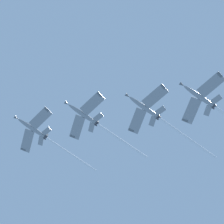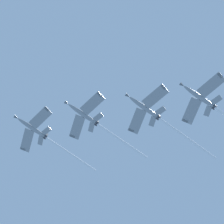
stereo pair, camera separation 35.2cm
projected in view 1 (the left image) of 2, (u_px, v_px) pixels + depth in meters
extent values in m
ellipsoid|color=gray|center=(32.00, 128.00, 159.40)|extent=(3.51, 12.07, 4.23)
cone|color=#595E60|center=(17.00, 118.00, 159.45)|extent=(1.48, 2.01, 1.55)
ellipsoid|color=black|center=(28.00, 125.00, 159.97)|extent=(1.46, 3.06, 1.55)
cube|color=gray|center=(41.00, 118.00, 157.35)|extent=(9.26, 4.27, 1.07)
cube|color=#595E60|center=(47.00, 110.00, 155.95)|extent=(0.84, 1.83, 0.55)
cube|color=gray|center=(27.00, 141.00, 161.25)|extent=(9.67, 6.81, 1.07)
cube|color=#595E60|center=(23.00, 150.00, 162.87)|extent=(1.34, 1.91, 0.55)
cube|color=gray|center=(47.00, 131.00, 158.52)|extent=(3.83, 2.31, 0.59)
cube|color=gray|center=(41.00, 141.00, 160.20)|extent=(4.02, 3.24, 0.59)
cube|color=#595E60|center=(45.00, 134.00, 160.67)|extent=(0.66, 3.00, 3.30)
cylinder|color=#38383D|center=(46.00, 136.00, 159.10)|extent=(0.98, 1.28, 1.02)
cylinder|color=#38383D|center=(45.00, 138.00, 159.43)|extent=(0.98, 1.28, 1.02)
cylinder|color=white|center=(71.00, 154.00, 159.18)|extent=(4.09, 20.85, 5.91)
ellipsoid|color=gray|center=(83.00, 114.00, 154.06)|extent=(3.43, 12.07, 4.30)
cone|color=#595E60|center=(67.00, 103.00, 154.13)|extent=(1.47, 2.01, 1.56)
ellipsoid|color=black|center=(78.00, 110.00, 154.64)|extent=(1.44, 3.05, 1.57)
cube|color=gray|center=(92.00, 104.00, 152.02)|extent=(9.28, 4.33, 1.09)
cube|color=#595E60|center=(99.00, 95.00, 150.62)|extent=(0.86, 1.83, 0.56)
cube|color=gray|center=(77.00, 127.00, 155.90)|extent=(9.67, 6.76, 1.09)
cube|color=#595E60|center=(72.00, 136.00, 157.51)|extent=(1.33, 1.91, 0.56)
cube|color=gray|center=(98.00, 117.00, 153.17)|extent=(3.84, 2.33, 0.60)
cube|color=gray|center=(92.00, 127.00, 154.84)|extent=(4.02, 3.22, 0.60)
cube|color=#595E60|center=(95.00, 121.00, 155.31)|extent=(0.64, 3.01, 3.31)
cylinder|color=#38383D|center=(97.00, 123.00, 153.74)|extent=(0.97, 1.28, 1.02)
cylinder|color=#38383D|center=(96.00, 125.00, 154.07)|extent=(0.97, 1.28, 1.02)
cylinder|color=white|center=(122.00, 141.00, 153.79)|extent=(4.01, 20.29, 6.02)
ellipsoid|color=gray|center=(144.00, 107.00, 147.69)|extent=(3.18, 12.06, 4.36)
cone|color=#595E60|center=(128.00, 96.00, 147.75)|extent=(1.44, 2.00, 1.57)
ellipsoid|color=black|center=(139.00, 103.00, 148.27)|extent=(1.38, 3.04, 1.58)
cube|color=gray|center=(155.00, 96.00, 145.67)|extent=(9.33, 4.50, 1.11)
cube|color=#595E60|center=(163.00, 87.00, 144.30)|extent=(0.89, 1.84, 0.57)
cube|color=gray|center=(137.00, 121.00, 149.51)|extent=(9.67, 6.61, 1.11)
cube|color=#595E60|center=(131.00, 130.00, 151.10)|extent=(1.30, 1.90, 0.57)
cube|color=gray|center=(160.00, 111.00, 146.82)|extent=(3.86, 2.40, 0.61)
cube|color=gray|center=(153.00, 121.00, 148.47)|extent=(4.02, 3.17, 0.61)
cube|color=#595E60|center=(156.00, 114.00, 148.95)|extent=(0.58, 3.03, 3.32)
cylinder|color=#38383D|center=(159.00, 116.00, 147.38)|extent=(0.95, 1.27, 1.03)
cylinder|color=#38383D|center=(158.00, 118.00, 147.71)|extent=(0.95, 1.27, 1.03)
cylinder|color=white|center=(187.00, 138.00, 147.45)|extent=(3.87, 22.45, 6.70)
ellipsoid|color=gray|center=(199.00, 96.00, 143.38)|extent=(3.36, 12.04, 4.45)
cone|color=#595E60|center=(182.00, 85.00, 143.53)|extent=(1.46, 2.02, 1.58)
ellipsoid|color=black|center=(194.00, 92.00, 143.98)|extent=(1.43, 3.05, 1.60)
cube|color=gray|center=(211.00, 85.00, 141.34)|extent=(9.29, 4.36, 1.14)
cube|color=#595E60|center=(220.00, 75.00, 139.95)|extent=(0.86, 1.83, 0.59)
cube|color=gray|center=(192.00, 111.00, 145.20)|extent=(9.66, 6.71, 1.14)
cube|color=#595E60|center=(185.00, 121.00, 146.81)|extent=(1.32, 1.90, 0.59)
cube|color=gray|center=(216.00, 100.00, 142.44)|extent=(3.84, 2.35, 0.63)
cube|color=gray|center=(208.00, 111.00, 144.11)|extent=(4.02, 3.20, 0.63)
cube|color=#595E60|center=(212.00, 104.00, 144.58)|extent=(0.63, 3.04, 3.33)
cylinder|color=#38383D|center=(215.00, 106.00, 143.00)|extent=(0.97, 1.28, 1.03)
cylinder|color=#38383D|center=(213.00, 108.00, 143.33)|extent=(0.97, 1.28, 1.03)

